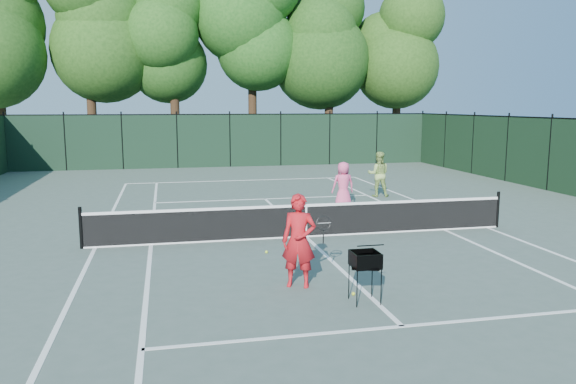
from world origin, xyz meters
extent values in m
plane|color=#48584F|center=(0.00, 0.00, 0.00)|extent=(90.00, 90.00, 0.00)
cube|color=white|center=(-5.49, 0.00, 0.00)|extent=(0.10, 23.77, 0.01)
cube|color=white|center=(5.49, 0.00, 0.00)|extent=(0.10, 23.77, 0.01)
cube|color=white|center=(-4.12, 0.00, 0.00)|extent=(0.10, 23.77, 0.01)
cube|color=white|center=(4.12, 0.00, 0.00)|extent=(0.10, 23.77, 0.01)
cube|color=white|center=(0.00, 11.88, 0.00)|extent=(10.97, 0.10, 0.01)
cube|color=white|center=(0.00, -6.40, 0.00)|extent=(8.23, 0.10, 0.01)
cube|color=white|center=(0.00, 6.40, 0.00)|extent=(8.23, 0.10, 0.01)
cube|color=white|center=(0.00, 0.00, 0.00)|extent=(0.10, 12.80, 0.01)
cube|color=black|center=(0.00, 0.00, 0.46)|extent=(11.60, 0.03, 0.85)
cube|color=white|center=(0.00, 0.00, 0.88)|extent=(11.60, 0.05, 0.07)
cube|color=white|center=(0.00, 0.00, 0.02)|extent=(11.60, 0.05, 0.04)
cube|color=white|center=(0.00, 0.00, 0.46)|extent=(0.05, 0.04, 0.91)
cylinder|color=black|center=(-5.80, 0.00, 0.53)|extent=(0.09, 0.09, 1.06)
cylinder|color=black|center=(5.80, 0.00, 0.53)|extent=(0.09, 0.09, 1.06)
cube|color=black|center=(0.00, 18.00, 1.50)|extent=(24.00, 0.05, 3.00)
cylinder|color=black|center=(-13.00, 21.50, 2.25)|extent=(0.56, 0.56, 4.50)
cylinder|color=black|center=(-8.00, 22.00, 2.40)|extent=(0.56, 0.56, 4.80)
ellipsoid|color=#1D4413|center=(-8.00, 22.00, 8.71)|extent=(6.80, 6.80, 10.54)
cylinder|color=black|center=(-3.00, 21.80, 2.15)|extent=(0.56, 0.56, 4.30)
ellipsoid|color=#1A4614|center=(-3.00, 21.80, 7.75)|extent=(6.00, 6.00, 9.30)
cylinder|color=black|center=(2.00, 22.30, 2.50)|extent=(0.56, 0.56, 5.00)
ellipsoid|color=#194A15|center=(2.00, 22.30, 9.03)|extent=(7.00, 7.00, 10.85)
cylinder|color=black|center=(7.00, 21.60, 2.30)|extent=(0.56, 0.56, 4.60)
ellipsoid|color=#183F12|center=(7.00, 21.60, 8.16)|extent=(6.20, 6.20, 9.61)
cylinder|color=black|center=(12.00, 22.10, 2.20)|extent=(0.56, 0.56, 4.40)
ellipsoid|color=#1E4313|center=(12.00, 22.10, 7.74)|extent=(5.80, 5.80, 8.99)
imported|color=red|center=(-1.17, -4.04, 0.93)|extent=(0.79, 0.66, 1.85)
cylinder|color=black|center=(-0.62, -3.88, 0.95)|extent=(0.03, 0.03, 0.30)
torus|color=black|center=(-0.62, -3.88, 1.22)|extent=(0.30, 0.10, 0.30)
imported|color=#ED5387|center=(2.35, 4.04, 0.81)|extent=(0.80, 0.53, 1.61)
imported|color=#9CBD5E|center=(4.46, 6.07, 0.88)|extent=(1.02, 0.89, 1.76)
cylinder|color=black|center=(-0.43, -5.41, 0.33)|extent=(0.02, 0.02, 0.67)
cylinder|color=black|center=(0.02, -5.41, 0.33)|extent=(0.02, 0.02, 0.67)
cylinder|color=black|center=(-0.43, -4.95, 0.33)|extent=(0.02, 0.02, 0.67)
cylinder|color=black|center=(0.02, -4.95, 0.33)|extent=(0.02, 0.02, 0.67)
cube|color=black|center=(-0.21, -5.18, 0.80)|extent=(0.62, 0.62, 0.28)
sphere|color=#D3E52E|center=(-0.21, -5.18, 0.72)|extent=(0.07, 0.07, 0.07)
sphere|color=#D3E52E|center=(-0.21, -5.18, 0.72)|extent=(0.07, 0.07, 0.07)
sphere|color=#D3E52E|center=(-0.21, -5.18, 0.72)|extent=(0.07, 0.07, 0.07)
sphere|color=#D3E52E|center=(-0.21, -5.18, 0.72)|extent=(0.07, 0.07, 0.07)
sphere|color=#D3E52E|center=(-0.21, -5.18, 0.72)|extent=(0.07, 0.07, 0.07)
sphere|color=#D3E52E|center=(-0.21, -5.18, 0.72)|extent=(0.07, 0.07, 0.07)
sphere|color=#D3E52E|center=(-0.21, -5.18, 0.72)|extent=(0.07, 0.07, 0.07)
sphere|color=#D3E52E|center=(-0.21, -5.18, 0.72)|extent=(0.07, 0.07, 0.07)
sphere|color=#D3E52E|center=(-0.21, -5.18, 0.72)|extent=(0.07, 0.07, 0.07)
sphere|color=#D3E52E|center=(-0.21, -5.18, 0.72)|extent=(0.07, 0.07, 0.07)
sphere|color=#D3E52E|center=(-0.21, -5.18, 0.72)|extent=(0.07, 0.07, 0.07)
sphere|color=#C2D52B|center=(-0.29, -4.80, 0.03)|extent=(0.07, 0.07, 0.07)
sphere|color=#CDF231|center=(-1.35, -1.45, 0.03)|extent=(0.07, 0.07, 0.07)
camera|label=1|loc=(-3.67, -14.48, 3.57)|focal=35.00mm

